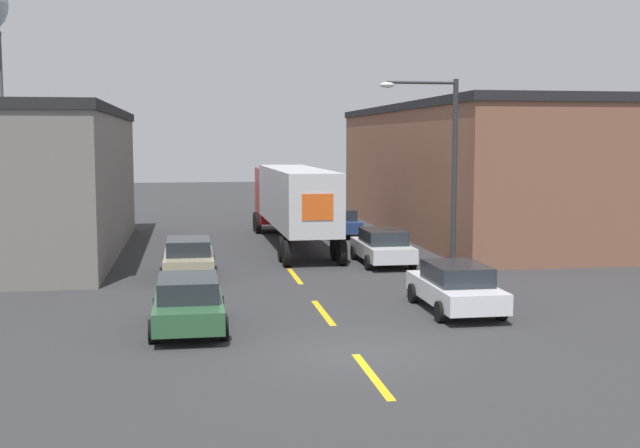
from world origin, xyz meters
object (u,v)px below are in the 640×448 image
object	(u,v)px
parked_car_right_far	(338,222)
parked_car_right_near	(456,286)
semi_truck	(291,197)
parked_car_left_far	(189,257)
parked_car_right_mid	(383,246)
parked_car_left_near	(188,302)
street_lamp	(444,160)

from	to	relation	value
parked_car_right_far	parked_car_right_near	world-z (taller)	same
semi_truck	parked_car_left_far	size ratio (longest dim) A/B	3.32
parked_car_right_mid	parked_car_left_near	world-z (taller)	same
parked_car_right_near	street_lamp	size ratio (longest dim) A/B	0.61
parked_car_right_near	street_lamp	world-z (taller)	street_lamp
parked_car_left_far	parked_car_left_near	distance (m)	8.55
street_lamp	parked_car_right_far	bearing A→B (deg)	97.84
parked_car_left_far	parked_car_right_far	world-z (taller)	same
parked_car_right_far	parked_car_right_mid	bearing A→B (deg)	-90.00
semi_truck	parked_car_left_far	xyz separation A→B (m)	(-5.02, -8.55, -1.60)
parked_car_left_near	parked_car_right_near	world-z (taller)	same
parked_car_left_far	parked_car_right_far	size ratio (longest dim) A/B	1.00
semi_truck	street_lamp	bearing A→B (deg)	-63.86
semi_truck	parked_car_right_far	size ratio (longest dim) A/B	3.32
street_lamp	parked_car_right_near	bearing A→B (deg)	-104.78
semi_truck	street_lamp	xyz separation A→B (m)	(4.74, -9.36, 2.06)
parked_car_right_far	parked_car_left_near	bearing A→B (deg)	-111.28
parked_car_right_near	parked_car_right_far	bearing A→B (deg)	90.00
parked_car_right_mid	street_lamp	bearing A→B (deg)	-56.33
semi_truck	parked_car_left_far	world-z (taller)	semi_truck
parked_car_right_near	street_lamp	xyz separation A→B (m)	(1.76, 6.68, 3.67)
parked_car_left_near	parked_car_right_far	bearing A→B (deg)	68.72
parked_car_right_far	parked_car_left_near	xyz separation A→B (m)	(-8.00, -20.54, 0.00)
parked_car_right_far	parked_car_left_near	size ratio (longest dim) A/B	1.00
street_lamp	parked_car_right_mid	bearing A→B (deg)	123.67
semi_truck	parked_car_right_near	world-z (taller)	semi_truck
parked_car_left_far	parked_car_right_far	distance (m)	14.41
parked_car_left_far	parked_car_right_mid	xyz separation A→B (m)	(8.00, 1.84, 0.00)
parked_car_right_far	street_lamp	bearing A→B (deg)	-82.16
parked_car_right_mid	parked_car_right_far	distance (m)	10.15
parked_car_left_far	parked_car_right_far	bearing A→B (deg)	56.29
parked_car_right_far	parked_car_right_near	size ratio (longest dim) A/B	1.00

